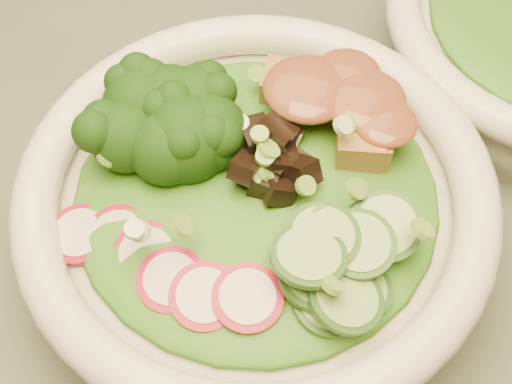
% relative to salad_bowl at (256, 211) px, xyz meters
% --- Properties ---
extents(salad_bowl, '(0.28, 0.28, 0.07)m').
position_rel_salad_bowl_xyz_m(salad_bowl, '(0.00, 0.00, 0.00)').
color(salad_bowl, white).
rests_on(salad_bowl, dining_table).
extents(lettuce_bed, '(0.21, 0.21, 0.02)m').
position_rel_salad_bowl_xyz_m(lettuce_bed, '(0.00, 0.00, 0.02)').
color(lettuce_bed, '#2B6B16').
rests_on(lettuce_bed, salad_bowl).
extents(broccoli_florets, '(0.09, 0.08, 0.05)m').
position_rel_salad_bowl_xyz_m(broccoli_florets, '(-0.06, 0.01, 0.04)').
color(broccoli_florets, black).
rests_on(broccoli_florets, salad_bowl).
extents(radish_slices, '(0.12, 0.05, 0.02)m').
position_rel_salad_bowl_xyz_m(radish_slices, '(-0.01, -0.07, 0.03)').
color(radish_slices, maroon).
rests_on(radish_slices, salad_bowl).
extents(cucumber_slices, '(0.08, 0.08, 0.04)m').
position_rel_salad_bowl_xyz_m(cucumber_slices, '(0.06, -0.02, 0.03)').
color(cucumber_slices, '#99CC71').
rests_on(cucumber_slices, salad_bowl).
extents(mushroom_heap, '(0.08, 0.08, 0.04)m').
position_rel_salad_bowl_xyz_m(mushroom_heap, '(0.00, 0.01, 0.04)').
color(mushroom_heap, black).
rests_on(mushroom_heap, salad_bowl).
extents(tofu_cubes, '(0.10, 0.07, 0.04)m').
position_rel_salad_bowl_xyz_m(tofu_cubes, '(0.02, 0.06, 0.03)').
color(tofu_cubes, olive).
rests_on(tofu_cubes, salad_bowl).
extents(peanut_sauce, '(0.07, 0.06, 0.02)m').
position_rel_salad_bowl_xyz_m(peanut_sauce, '(0.02, 0.06, 0.05)').
color(peanut_sauce, brown).
rests_on(peanut_sauce, tofu_cubes).
extents(scallion_garnish, '(0.20, 0.20, 0.02)m').
position_rel_salad_bowl_xyz_m(scallion_garnish, '(0.00, 0.00, 0.05)').
color(scallion_garnish, '#73A63A').
rests_on(scallion_garnish, salad_bowl).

